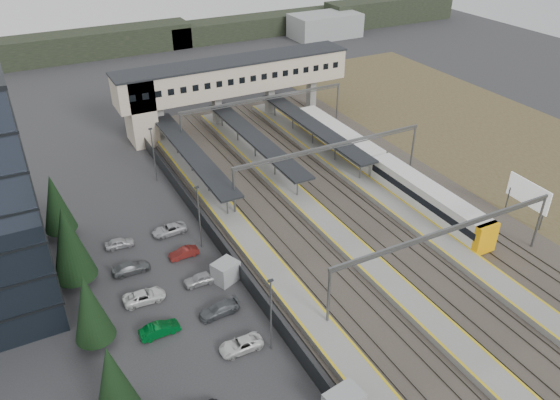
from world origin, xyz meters
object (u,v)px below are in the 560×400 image
footbridge (219,82)px  train (380,167)px  billboard (528,195)px  relay_cabin_far (226,272)px

footbridge → train: 31.49m
train → billboard: 19.53m
relay_cabin_far → footbridge: size_ratio=0.08×
relay_cabin_far → footbridge: 42.51m
relay_cabin_far → billboard: billboard is taller
billboard → relay_cabin_far: bearing=170.6°
relay_cabin_far → billboard: bearing=-9.4°
relay_cabin_far → footbridge: bearing=68.2°
footbridge → billboard: 50.51m
billboard → footbridge: bearing=116.1°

